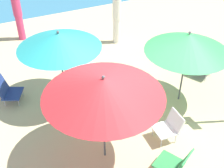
# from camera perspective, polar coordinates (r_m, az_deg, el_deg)

# --- Properties ---
(ground_plane) EXTENTS (40.00, 40.00, 0.00)m
(ground_plane) POSITION_cam_1_polar(r_m,az_deg,el_deg) (6.79, 4.22, -6.15)
(ground_plane) COLOR #CCB789
(umbrella_green) EXTENTS (1.88, 1.88, 1.82)m
(umbrella_green) POSITION_cam_1_polar(r_m,az_deg,el_deg) (6.58, 14.54, 7.75)
(umbrella_green) COLOR #4C4C51
(umbrella_green) RESTS_ON ground_plane
(umbrella_red) EXTENTS (2.09, 2.09, 1.90)m
(umbrella_red) POSITION_cam_1_polar(r_m,az_deg,el_deg) (4.83, -1.67, -0.60)
(umbrella_red) COLOR #4C4C51
(umbrella_red) RESTS_ON ground_plane
(umbrella_teal) EXTENTS (1.85, 1.85, 1.83)m
(umbrella_teal) POSITION_cam_1_polar(r_m,az_deg,el_deg) (6.47, -10.26, 8.29)
(umbrella_teal) COLOR #4C4C51
(umbrella_teal) RESTS_ON ground_plane
(beach_chair_a) EXTENTS (0.53, 0.48, 0.61)m
(beach_chair_a) POSITION_cam_1_polar(r_m,az_deg,el_deg) (6.16, 11.04, -7.98)
(beach_chair_a) COLOR white
(beach_chair_a) RESTS_ON ground_plane
(beach_chair_b) EXTENTS (0.75, 0.74, 0.68)m
(beach_chair_b) POSITION_cam_1_polar(r_m,az_deg,el_deg) (6.65, 3.01, -3.21)
(beach_chair_b) COLOR white
(beach_chair_b) RESTS_ON ground_plane
(beach_chair_c) EXTENTS (0.67, 0.72, 0.63)m
(beach_chair_c) POSITION_cam_1_polar(r_m,az_deg,el_deg) (5.57, 12.17, -14.80)
(beach_chair_c) COLOR #33934C
(beach_chair_c) RESTS_ON ground_plane
(beach_chair_d) EXTENTS (0.68, 0.68, 0.64)m
(beach_chair_d) POSITION_cam_1_polar(r_m,az_deg,el_deg) (7.42, -19.63, -1.15)
(beach_chair_d) COLOR navy
(beach_chair_d) RESTS_ON ground_plane
(beach_chair_f) EXTENTS (0.71, 0.72, 0.63)m
(beach_chair_f) POSITION_cam_1_polar(r_m,az_deg,el_deg) (8.33, 17.33, 3.87)
(beach_chair_f) COLOR navy
(beach_chair_f) RESTS_ON ground_plane
(person_a) EXTENTS (0.26, 0.26, 1.68)m
(person_a) POSITION_cam_1_polar(r_m,az_deg,el_deg) (9.35, 0.92, 12.89)
(person_a) COLOR silver
(person_a) RESTS_ON ground_plane
(person_b) EXTENTS (0.27, 0.27, 1.58)m
(person_b) POSITION_cam_1_polar(r_m,az_deg,el_deg) (10.03, -17.72, 12.49)
(person_b) COLOR #DB3866
(person_b) RESTS_ON ground_plane
(person_c) EXTENTS (0.42, 0.53, 0.86)m
(person_c) POSITION_cam_1_polar(r_m,az_deg,el_deg) (8.15, -5.67, 5.32)
(person_c) COLOR silver
(person_c) RESTS_ON ground_plane
(beach_bag) EXTENTS (0.32, 0.34, 0.32)m
(beach_bag) POSITION_cam_1_polar(r_m,az_deg,el_deg) (7.37, 1.06, -0.55)
(beach_bag) COLOR #389970
(beach_bag) RESTS_ON ground_plane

